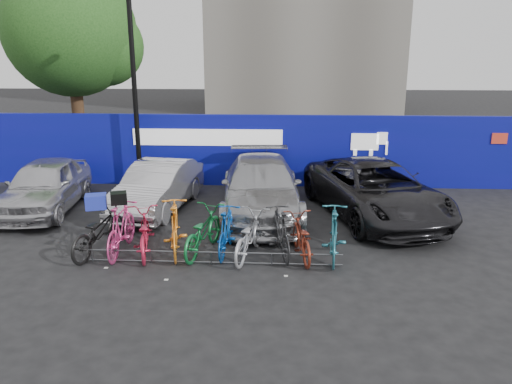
# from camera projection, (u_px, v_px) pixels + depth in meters

# --- Properties ---
(ground) EXTENTS (100.00, 100.00, 0.00)m
(ground) POSITION_uv_depth(u_px,v_px,m) (215.00, 253.00, 11.30)
(ground) COLOR black
(ground) RESTS_ON ground
(hoarding) EXTENTS (22.00, 0.18, 2.40)m
(hoarding) POSITION_uv_depth(u_px,v_px,m) (238.00, 150.00, 16.73)
(hoarding) COLOR navy
(hoarding) RESTS_ON ground
(tree) EXTENTS (5.40, 5.20, 7.80)m
(tree) POSITION_uv_depth(u_px,v_px,m) (77.00, 34.00, 19.91)
(tree) COLOR #382314
(tree) RESTS_ON ground
(lamppost) EXTENTS (0.25, 0.50, 6.11)m
(lamppost) POSITION_uv_depth(u_px,v_px,m) (134.00, 89.00, 15.75)
(lamppost) COLOR black
(lamppost) RESTS_ON ground
(bike_rack) EXTENTS (5.60, 0.03, 0.30)m
(bike_rack) POSITION_uv_depth(u_px,v_px,m) (211.00, 257.00, 10.67)
(bike_rack) COLOR #595B60
(bike_rack) RESTS_ON ground
(car_0) EXTENTS (2.14, 4.46, 1.47)m
(car_0) POSITION_uv_depth(u_px,v_px,m) (45.00, 185.00, 14.18)
(car_0) COLOR #B1B0B5
(car_0) RESTS_ON ground
(car_1) EXTENTS (2.04, 4.34, 1.37)m
(car_1) POSITION_uv_depth(u_px,v_px,m) (158.00, 187.00, 14.22)
(car_1) COLOR #AEADB2
(car_1) RESTS_ON ground
(car_2) EXTENTS (2.50, 5.43, 1.54)m
(car_2) POSITION_uv_depth(u_px,v_px,m) (261.00, 187.00, 13.88)
(car_2) COLOR #9B9B9F
(car_2) RESTS_ON ground
(car_3) EXTENTS (3.94, 5.96, 1.52)m
(car_3) POSITION_uv_depth(u_px,v_px,m) (375.00, 190.00, 13.62)
(car_3) COLOR black
(car_3) RESTS_ON ground
(bike_0) EXTENTS (1.18, 2.13, 1.06)m
(bike_0) POSITION_uv_depth(u_px,v_px,m) (99.00, 231.00, 11.19)
(bike_0) COLOR black
(bike_0) RESTS_ON ground
(bike_1) EXTENTS (0.56, 1.95, 1.17)m
(bike_1) POSITION_uv_depth(u_px,v_px,m) (121.00, 229.00, 11.17)
(bike_1) COLOR #CE387C
(bike_1) RESTS_ON ground
(bike_2) EXTENTS (1.09, 2.00, 1.00)m
(bike_2) POSITION_uv_depth(u_px,v_px,m) (143.00, 233.00, 11.14)
(bike_2) COLOR #C32040
(bike_2) RESTS_ON ground
(bike_3) EXTENTS (0.94, 2.07, 1.20)m
(bike_3) POSITION_uv_depth(u_px,v_px,m) (175.00, 228.00, 11.17)
(bike_3) COLOR orange
(bike_3) RESTS_ON ground
(bike_4) EXTENTS (1.15, 2.08, 1.03)m
(bike_4) POSITION_uv_depth(u_px,v_px,m) (203.00, 231.00, 11.20)
(bike_4) COLOR #126F33
(bike_4) RESTS_ON ground
(bike_5) EXTENTS (0.64, 1.80, 1.06)m
(bike_5) POSITION_uv_depth(u_px,v_px,m) (227.00, 231.00, 11.18)
(bike_5) COLOR #0C47A6
(bike_5) RESTS_ON ground
(bike_6) EXTENTS (1.10, 2.01, 1.00)m
(bike_6) POSITION_uv_depth(u_px,v_px,m) (249.00, 235.00, 11.00)
(bike_6) COLOR #A7A9AF
(bike_6) RESTS_ON ground
(bike_7) EXTENTS (0.90, 1.89, 1.10)m
(bike_7) POSITION_uv_depth(u_px,v_px,m) (280.00, 232.00, 11.06)
(bike_7) COLOR #232425
(bike_7) RESTS_ON ground
(bike_8) EXTENTS (0.91, 1.87, 0.94)m
(bike_8) POSITION_uv_depth(u_px,v_px,m) (301.00, 237.00, 10.97)
(bike_8) COLOR maroon
(bike_8) RESTS_ON ground
(bike_9) EXTENTS (0.72, 1.98, 1.16)m
(bike_9) POSITION_uv_depth(u_px,v_px,m) (334.00, 233.00, 10.88)
(bike_9) COLOR #256C7B
(bike_9) RESTS_ON ground
(cargo_crate) EXTENTS (0.53, 0.46, 0.32)m
(cargo_crate) POSITION_uv_depth(u_px,v_px,m) (96.00, 202.00, 11.00)
(cargo_crate) COLOR #202FB0
(cargo_crate) RESTS_ON bike_0
(cargo_topcase) EXTENTS (0.43, 0.41, 0.26)m
(cargo_topcase) POSITION_uv_depth(u_px,v_px,m) (119.00, 198.00, 10.97)
(cargo_topcase) COLOR black
(cargo_topcase) RESTS_ON bike_1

